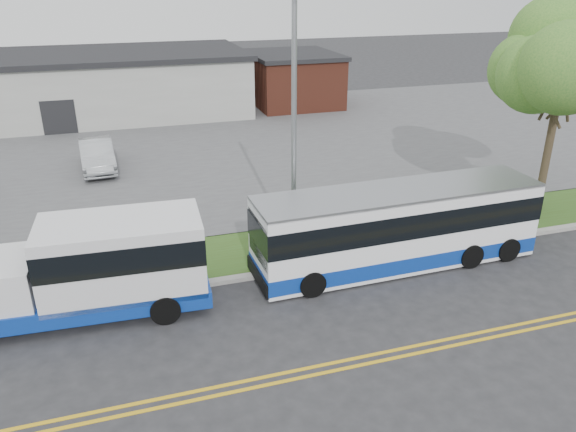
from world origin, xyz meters
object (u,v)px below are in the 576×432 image
object	(u,v)px
tree_east	(565,62)
transit_bus	(397,227)
streetlight_near	(295,108)
parked_car_a	(97,155)
shuttle_bus	(97,265)

from	to	relation	value
tree_east	transit_bus	distance (m)	9.63
tree_east	streetlight_near	xyz separation A→B (m)	(-11.00, -0.27, -0.97)
streetlight_near	parked_car_a	bearing A→B (deg)	120.79
shuttle_bus	transit_bus	size ratio (longest dim) A/B	0.76
streetlight_near	transit_bus	bearing A→B (deg)	-35.30
streetlight_near	tree_east	bearing A→B (deg)	1.42
tree_east	parked_car_a	bearing A→B (deg)	147.93
streetlight_near	transit_bus	size ratio (longest dim) A/B	0.95
tree_east	streetlight_near	world-z (taller)	streetlight_near
tree_east	transit_bus	xyz separation A→B (m)	(-8.00, -2.40, -4.80)
streetlight_near	shuttle_bus	bearing A→B (deg)	-162.23
shuttle_bus	parked_car_a	world-z (taller)	shuttle_bus
streetlight_near	parked_car_a	size ratio (longest dim) A/B	2.08
streetlight_near	shuttle_bus	xyz separation A→B (m)	(-6.75, -2.16, -3.69)
tree_east	shuttle_bus	bearing A→B (deg)	-172.18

